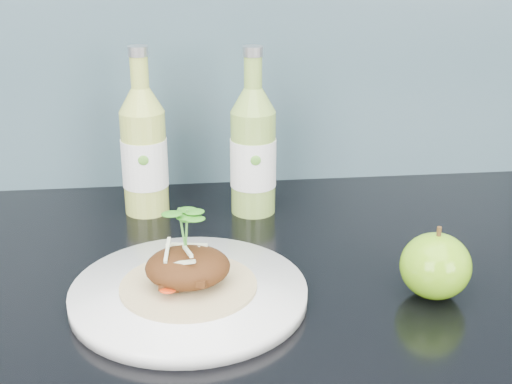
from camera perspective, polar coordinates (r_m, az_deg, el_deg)
dinner_plate at (r=0.78m, az=-5.39°, el=-8.11°), size 0.33×0.33×0.02m
pork_taco at (r=0.77m, az=-5.49°, el=-5.76°), size 0.15×0.15×0.10m
green_apple at (r=0.80m, az=14.17°, el=-5.75°), size 0.08×0.08×0.08m
cider_bottle_left at (r=0.99m, az=-8.94°, el=3.23°), size 0.08×0.08×0.23m
cider_bottle_right at (r=0.98m, az=-0.23°, el=3.26°), size 0.07×0.07×0.23m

